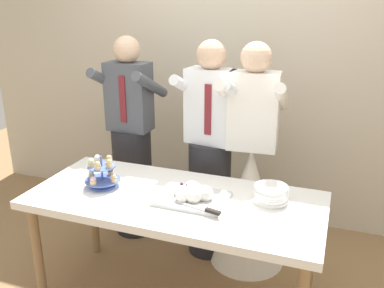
% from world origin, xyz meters
% --- Properties ---
extents(rear_wall, '(5.20, 0.10, 2.90)m').
position_xyz_m(rear_wall, '(0.00, 1.41, 1.45)').
color(rear_wall, beige).
rests_on(rear_wall, ground_plane).
extents(dessert_table, '(1.80, 0.80, 0.78)m').
position_xyz_m(dessert_table, '(0.00, 0.00, 0.70)').
color(dessert_table, white).
rests_on(dessert_table, ground_plane).
extents(cupcake_stand, '(0.23, 0.23, 0.21)m').
position_xyz_m(cupcake_stand, '(-0.49, -0.02, 0.86)').
color(cupcake_stand, '#4C66B2').
rests_on(cupcake_stand, dessert_table).
extents(main_cake_tray, '(0.43, 0.33, 0.12)m').
position_xyz_m(main_cake_tray, '(0.12, -0.01, 0.82)').
color(main_cake_tray, silver).
rests_on(main_cake_tray, dessert_table).
extents(plate_stack, '(0.21, 0.21, 0.10)m').
position_xyz_m(plate_stack, '(0.56, 0.14, 0.82)').
color(plate_stack, white).
rests_on(plate_stack, dessert_table).
extents(person_groom, '(0.51, 0.54, 1.66)m').
position_xyz_m(person_groom, '(0.02, 0.66, 0.75)').
color(person_groom, '#232328').
rests_on(person_groom, ground_plane).
extents(person_bride, '(0.56, 0.56, 1.66)m').
position_xyz_m(person_bride, '(0.33, 0.63, 0.58)').
color(person_bride, white).
rests_on(person_bride, ground_plane).
extents(person_guest, '(0.47, 0.49, 1.66)m').
position_xyz_m(person_guest, '(-0.68, 0.73, 0.75)').
color(person_guest, '#232328').
rests_on(person_guest, ground_plane).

